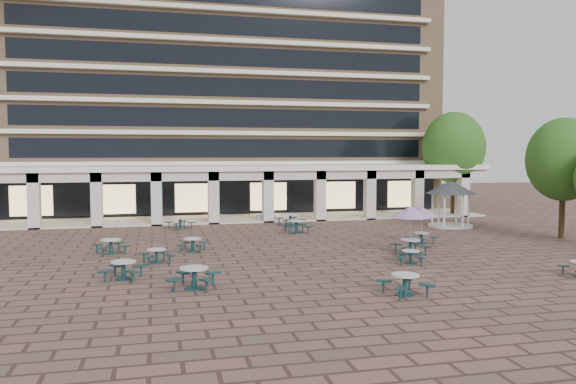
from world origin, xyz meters
The scene contains 20 objects.
ground centered at (0.00, 0.00, 0.00)m, with size 120.00×120.00×0.00m, color brown.
apartment_building centered at (0.00, 25.47, 12.60)m, with size 40.00×15.50×25.20m.
retail_arcade centered at (0.00, 14.80, 3.00)m, with size 42.00×6.60×4.40m.
picnic_table_0 centered at (-4.98, -8.00, 0.51)m, with size 2.28×2.28×0.86m.
picnic_table_1 centered at (-7.80, -5.64, 0.47)m, with size 2.08×2.08×0.79m.
picnic_table_2 centered at (2.74, -10.88, 0.48)m, with size 1.98×1.98×0.81m.
picnic_table_5 centered at (-6.41, -2.26, 0.41)m, with size 1.80×1.80×0.69m.
picnic_table_6 centered at (6.77, -2.96, 2.17)m, with size 2.21×2.21×2.55m.
picnic_table_7 centered at (5.67, -5.30, 0.39)m, with size 1.76×1.76×0.65m.
picnic_table_8 centered at (-8.78, 0.80, 0.47)m, with size 2.12×2.12×0.79m.
picnic_table_9 centered at (-4.48, 0.61, 0.43)m, with size 1.91×1.91×0.73m.
picnic_table_10 centered at (2.83, 6.16, 0.51)m, with size 1.93×1.93×0.85m.
picnic_table_11 centered at (8.93, 0.03, 1.85)m, with size 1.88×1.88×2.17m.
picnic_table_12 centered at (-4.72, 10.00, 0.48)m, with size 2.20×2.20×0.80m.
picnic_table_13 centered at (3.33, 10.00, 0.52)m, with size 2.21×2.21×0.87m.
gazebo centered at (14.55, 6.63, 2.51)m, with size 3.58×3.58×3.33m.
tree_east_a centered at (18.63, 0.07, 4.97)m, with size 4.57×4.57×7.61m.
tree_east_c centered at (18.85, 13.85, 5.85)m, with size 5.37×5.37×8.95m.
planter_left centered at (-1.72, 12.90, 0.53)m, with size 1.50×0.65×1.28m.
planter_right centered at (2.05, 12.90, 0.49)m, with size 1.50×0.76×1.25m.
Camera 1 is at (-6.45, -30.25, 5.40)m, focal length 35.00 mm.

